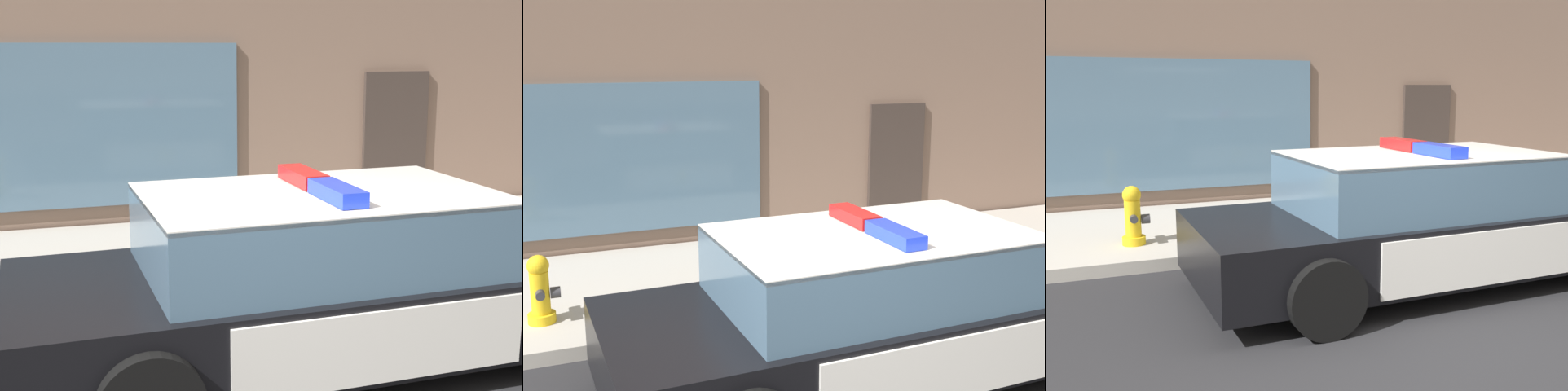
# 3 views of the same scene
# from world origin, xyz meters

# --- Properties ---
(sidewalk) EXTENTS (48.00, 3.12, 0.15)m
(sidewalk) POSITION_xyz_m (0.00, 4.02, 0.07)
(sidewalk) COLOR #B2ADA3
(sidewalk) RESTS_ON ground
(police_cruiser) EXTENTS (5.15, 2.19, 1.49)m
(police_cruiser) POSITION_xyz_m (1.10, 1.15, 0.68)
(police_cruiser) COLOR black
(police_cruiser) RESTS_ON ground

